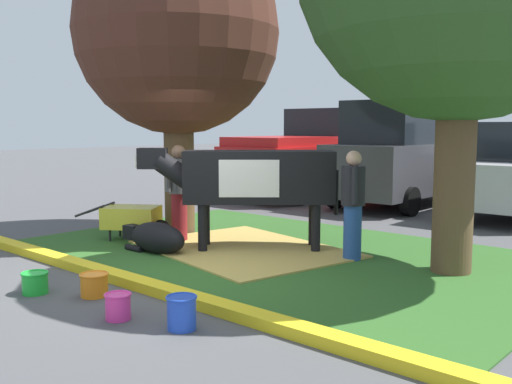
{
  "coord_description": "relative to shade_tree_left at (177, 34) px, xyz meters",
  "views": [
    {
      "loc": [
        5.74,
        -4.99,
        1.94
      ],
      "look_at": [
        -0.31,
        1.79,
        0.9
      ],
      "focal_mm": 40.6,
      "sensor_mm": 36.0,
      "label": 1
    }
  ],
  "objects": [
    {
      "name": "person_visitor_near",
      "position": [
        3.51,
        0.23,
        -2.69
      ],
      "size": [
        0.36,
        0.44,
        1.59
      ],
      "color": "#23478C",
      "rests_on": "ground"
    },
    {
      "name": "bucket_pink",
      "position": [
        3.14,
        -3.52,
        -3.41
      ],
      "size": [
        0.28,
        0.28,
        0.27
      ],
      "color": "#EA3893",
      "rests_on": "ground"
    },
    {
      "name": "pickup_truck_black",
      "position": [
        -1.66,
        6.22,
        -2.43
      ],
      "size": [
        2.29,
        5.43,
        2.42
      ],
      "color": "red",
      "rests_on": "ground"
    },
    {
      "name": "bucket_green",
      "position": [
        1.65,
        -3.63,
        -3.41
      ],
      "size": [
        0.31,
        0.31,
        0.25
      ],
      "color": "green",
      "rests_on": "ground"
    },
    {
      "name": "bucket_orange",
      "position": [
        2.26,
        -3.23,
        -3.41
      ],
      "size": [
        0.33,
        0.33,
        0.27
      ],
      "color": "orange",
      "rests_on": "ground"
    },
    {
      "name": "bucket_blue",
      "position": [
        3.83,
        -3.28,
        -3.38
      ],
      "size": [
        0.3,
        0.3,
        0.33
      ],
      "color": "blue",
      "rests_on": "ground"
    },
    {
      "name": "person_handler",
      "position": [
        0.64,
        -0.56,
        -2.67
      ],
      "size": [
        0.34,
        0.53,
        1.63
      ],
      "color": "maroon",
      "rests_on": "ground"
    },
    {
      "name": "suv_dark_grey",
      "position": [
        1.2,
        6.11,
        -2.28
      ],
      "size": [
        2.18,
        4.63,
        2.52
      ],
      "color": "#3D3D42",
      "rests_on": "ground"
    },
    {
      "name": "wheelbarrow",
      "position": [
        -0.08,
        -0.97,
        -3.16
      ],
      "size": [
        1.5,
        1.2,
        0.63
      ],
      "color": "gold",
      "rests_on": "ground"
    },
    {
      "name": "cow_holstein",
      "position": [
        1.96,
        -0.2,
        -2.4
      ],
      "size": [
        2.59,
        2.36,
        1.6
      ],
      "color": "black",
      "rests_on": "ground"
    },
    {
      "name": "curb_yellow",
      "position": [
        2.43,
        -2.7,
        -3.49
      ],
      "size": [
        9.11,
        0.24,
        0.12
      ],
      "primitive_type": "cube",
      "color": "yellow",
      "rests_on": "ground"
    },
    {
      "name": "hay_bedding",
      "position": [
        1.88,
        -0.33,
        -3.52
      ],
      "size": [
        3.61,
        2.98,
        0.04
      ],
      "primitive_type": "cube",
      "rotation": [
        0.0,
        0.0,
        -0.2
      ],
      "color": "tan",
      "rests_on": "ground"
    },
    {
      "name": "ground_plane",
      "position": [
        2.2,
        -1.82,
        -3.55
      ],
      "size": [
        80.0,
        80.0,
        0.0
      ],
      "primitive_type": "plane",
      "color": "#4C4C4F"
    },
    {
      "name": "grass_island",
      "position": [
        2.43,
        -0.03,
        -3.54
      ],
      "size": [
        7.91,
        5.04,
        0.02
      ],
      "primitive_type": "cube",
      "color": "#2D5B23",
      "rests_on": "ground"
    },
    {
      "name": "calf_lying",
      "position": [
        1.0,
        -1.34,
        -3.31
      ],
      "size": [
        1.31,
        0.51,
        0.48
      ],
      "color": "black",
      "rests_on": "ground"
    },
    {
      "name": "shade_tree_left",
      "position": [
        0.0,
        0.0,
        0.0
      ],
      "size": [
        3.59,
        3.59,
        5.38
      ],
      "color": "brown",
      "rests_on": "ground"
    }
  ]
}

